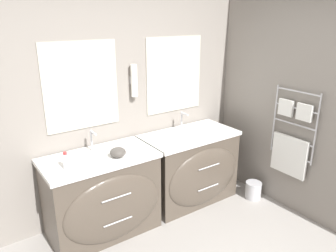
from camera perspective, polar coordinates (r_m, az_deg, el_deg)
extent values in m
cube|color=gray|center=(3.58, -10.56, 4.22)|extent=(5.02, 0.06, 2.60)
cube|color=#BCB7A8|center=(3.40, -14.83, 6.74)|extent=(0.77, 0.02, 0.88)
cube|color=#B2BCBA|center=(3.39, -14.77, 6.71)|extent=(0.70, 0.01, 0.81)
cube|color=#BCB7A8|center=(3.93, 1.10, 8.93)|extent=(0.77, 0.02, 0.88)
cube|color=#B2BCBA|center=(3.92, 1.19, 8.91)|extent=(0.70, 0.01, 0.81)
cylinder|color=white|center=(3.58, -5.93, 7.87)|extent=(0.07, 0.07, 0.35)
cube|color=silver|center=(3.62, -6.29, 7.98)|extent=(0.05, 0.02, 0.08)
cube|color=gray|center=(3.90, 20.67, 4.51)|extent=(0.06, 3.77, 2.60)
cylinder|color=silver|center=(3.72, 24.37, -0.76)|extent=(0.02, 0.02, 0.79)
cylinder|color=silver|center=(3.99, 18.06, 1.28)|extent=(0.02, 0.02, 0.79)
cylinder|color=silver|center=(3.76, 21.76, 5.58)|extent=(0.02, 0.52, 0.02)
cylinder|color=silver|center=(3.80, 21.42, 2.91)|extent=(0.02, 0.52, 0.02)
cylinder|color=silver|center=(3.85, 21.10, 0.30)|extent=(0.02, 0.52, 0.02)
cylinder|color=silver|center=(3.91, 20.79, -2.24)|extent=(0.02, 0.52, 0.02)
cylinder|color=silver|center=(3.97, 20.49, -4.70)|extent=(0.02, 0.52, 0.02)
cube|color=white|center=(3.96, 20.33, -4.84)|extent=(0.04, 0.44, 0.45)
cube|color=white|center=(3.73, 22.67, 2.20)|extent=(0.04, 0.18, 0.18)
cube|color=white|center=(3.85, 19.85, 3.03)|extent=(0.04, 0.18, 0.18)
cube|color=#4C4238|center=(3.52, -11.47, -11.90)|extent=(1.09, 0.58, 0.82)
ellipsoid|color=#4C4238|center=(3.29, -9.36, -14.11)|extent=(1.00, 0.13, 0.69)
cube|color=white|center=(3.32, -11.95, -5.50)|extent=(1.12, 0.61, 0.04)
ellipsoid|color=white|center=(3.31, -11.71, -6.19)|extent=(0.38, 0.33, 0.11)
cylinder|color=silver|center=(3.15, -8.92, -12.24)|extent=(0.30, 0.01, 0.01)
cylinder|color=silver|center=(3.29, -8.68, -16.15)|extent=(0.30, 0.01, 0.01)
cube|color=#4C4238|center=(4.03, 3.63, -7.33)|extent=(1.09, 0.58, 0.82)
ellipsoid|color=#4C4238|center=(3.83, 6.35, -8.87)|extent=(1.00, 0.13, 0.69)
cube|color=white|center=(3.86, 3.77, -1.59)|extent=(1.12, 0.61, 0.04)
ellipsoid|color=white|center=(3.85, 4.02, -2.17)|extent=(0.38, 0.33, 0.11)
cylinder|color=silver|center=(3.71, 7.19, -7.06)|extent=(0.30, 0.01, 0.01)
cylinder|color=silver|center=(3.83, 7.03, -10.58)|extent=(0.30, 0.01, 0.01)
cylinder|color=silver|center=(3.41, -13.17, -2.50)|extent=(0.02, 0.02, 0.23)
cylinder|color=silver|center=(3.32, -12.89, -1.17)|extent=(0.02, 0.13, 0.02)
cylinder|color=silver|center=(3.42, -14.13, -4.23)|extent=(0.03, 0.03, 0.04)
cylinder|color=silver|center=(3.47, -11.98, -3.74)|extent=(0.03, 0.03, 0.04)
cylinder|color=silver|center=(3.93, 2.37, 0.91)|extent=(0.02, 0.02, 0.23)
cylinder|color=silver|center=(3.86, 2.95, 2.13)|extent=(0.02, 0.13, 0.02)
cylinder|color=silver|center=(3.93, 1.53, -0.60)|extent=(0.03, 0.03, 0.04)
cylinder|color=silver|center=(4.01, 3.15, -0.22)|extent=(0.03, 0.03, 0.04)
cylinder|color=silver|center=(3.09, -17.36, -5.99)|extent=(0.05, 0.05, 0.14)
cylinder|color=red|center=(3.06, -17.51, -4.56)|extent=(0.03, 0.03, 0.02)
ellipsoid|color=#4C4742|center=(3.25, -8.73, -4.55)|extent=(0.16, 0.16, 0.10)
cylinder|color=#B7B7BC|center=(4.30, 14.62, -10.76)|extent=(0.19, 0.19, 0.21)
torus|color=#B7B7BC|center=(4.25, 14.73, -9.58)|extent=(0.20, 0.20, 0.01)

